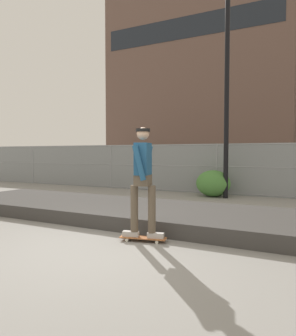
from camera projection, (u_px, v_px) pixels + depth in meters
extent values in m
plane|color=gray|center=(96.00, 250.00, 4.86)|extent=(120.00, 120.00, 0.00)
cube|color=#3D3A38|center=(159.00, 214.00, 6.93)|extent=(11.33, 2.56, 0.29)
cube|color=#9E5B33|center=(143.00, 238.00, 5.32)|extent=(0.82, 0.37, 0.02)
cylinder|color=silver|center=(159.00, 239.00, 5.35)|extent=(0.06, 0.04, 0.05)
cylinder|color=silver|center=(157.00, 242.00, 5.18)|extent=(0.06, 0.04, 0.05)
cylinder|color=silver|center=(130.00, 237.00, 5.48)|extent=(0.06, 0.04, 0.05)
cylinder|color=silver|center=(127.00, 240.00, 5.30)|extent=(0.06, 0.04, 0.05)
cube|color=#99999E|center=(158.00, 239.00, 5.26)|extent=(0.08, 0.15, 0.01)
cube|color=#99999E|center=(128.00, 237.00, 5.39)|extent=(0.08, 0.15, 0.01)
cube|color=#B2ADA8|center=(156.00, 235.00, 5.27)|extent=(0.30, 0.16, 0.09)
cube|color=#B2ADA8|center=(131.00, 234.00, 5.38)|extent=(0.30, 0.16, 0.09)
cylinder|color=brown|center=(152.00, 209.00, 5.26)|extent=(0.13, 0.13, 0.80)
cylinder|color=brown|center=(134.00, 208.00, 5.34)|extent=(0.13, 0.13, 0.80)
cube|color=brown|center=(143.00, 180.00, 5.28)|extent=(0.31, 0.38, 0.18)
cube|color=navy|center=(143.00, 159.00, 5.26)|extent=(0.30, 0.42, 0.54)
cylinder|color=navy|center=(147.00, 162.00, 5.50)|extent=(0.24, 0.14, 0.58)
cylinder|color=navy|center=(139.00, 163.00, 5.03)|extent=(0.24, 0.14, 0.58)
sphere|color=tan|center=(143.00, 134.00, 5.24)|extent=(0.21, 0.21, 0.21)
cylinder|color=black|center=(143.00, 130.00, 5.24)|extent=(0.24, 0.24, 0.05)
cylinder|color=gray|center=(33.00, 165.00, 15.58)|extent=(0.06, 0.06, 1.85)
cylinder|color=gray|center=(111.00, 166.00, 13.50)|extent=(0.06, 0.06, 1.85)
cylinder|color=gray|center=(217.00, 169.00, 11.41)|extent=(0.06, 0.06, 1.85)
cylinder|color=gray|center=(217.00, 145.00, 11.37)|extent=(27.78, 0.04, 0.04)
cylinder|color=gray|center=(217.00, 166.00, 11.41)|extent=(27.78, 0.04, 0.04)
cylinder|color=gray|center=(216.00, 192.00, 11.45)|extent=(27.78, 0.04, 0.04)
cube|color=gray|center=(217.00, 169.00, 11.41)|extent=(27.78, 0.01, 1.85)
cylinder|color=black|center=(227.00, 89.00, 10.27)|extent=(0.16, 0.16, 7.20)
cube|color=silver|center=(158.00, 170.00, 15.73)|extent=(4.47, 1.99, 0.70)
cube|color=#23282D|center=(154.00, 156.00, 15.78)|extent=(2.27, 1.69, 0.64)
cylinder|color=black|center=(189.00, 176.00, 15.96)|extent=(0.65, 0.27, 0.64)
cylinder|color=black|center=(178.00, 179.00, 14.40)|extent=(0.65, 0.27, 0.64)
cylinder|color=black|center=(141.00, 175.00, 17.08)|extent=(0.65, 0.27, 0.64)
cylinder|color=black|center=(126.00, 177.00, 15.53)|extent=(0.65, 0.27, 0.64)
cube|color=brown|center=(200.00, 65.00, 40.37)|extent=(22.56, 10.19, 25.67)
cube|color=#1E232B|center=(187.00, 27.00, 35.66)|extent=(20.76, 0.04, 2.50)
ellipsoid|color=#477F38|center=(213.00, 183.00, 10.78)|extent=(1.18, 0.97, 0.91)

